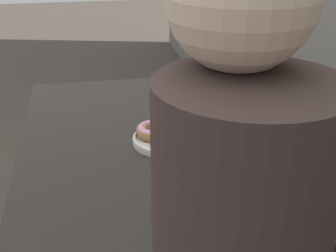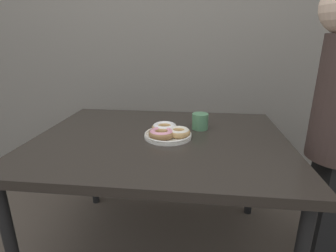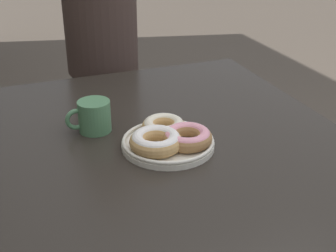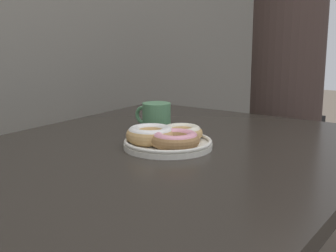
# 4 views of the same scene
# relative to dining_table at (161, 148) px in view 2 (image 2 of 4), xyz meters

# --- Properties ---
(wall_back) EXTENTS (8.00, 0.05, 2.60)m
(wall_back) POSITION_rel_dining_table_xyz_m (0.00, 0.77, 0.64)
(wall_back) COLOR slate
(wall_back) RESTS_ON ground_plane
(dining_table) EXTENTS (1.26, 0.99, 0.73)m
(dining_table) POSITION_rel_dining_table_xyz_m (0.00, 0.00, 0.00)
(dining_table) COLOR #28231E
(dining_table) RESTS_ON ground_plane
(donut_plate) EXTENTS (0.25, 0.25, 0.06)m
(donut_plate) POSITION_rel_dining_table_xyz_m (0.04, -0.00, 0.09)
(donut_plate) COLOR silver
(donut_plate) RESTS_ON dining_table
(coffee_mug) EXTENTS (0.09, 0.12, 0.09)m
(coffee_mug) POSITION_rel_dining_table_xyz_m (0.20, 0.15, 0.11)
(coffee_mug) COLOR #4C7F56
(coffee_mug) RESTS_ON dining_table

